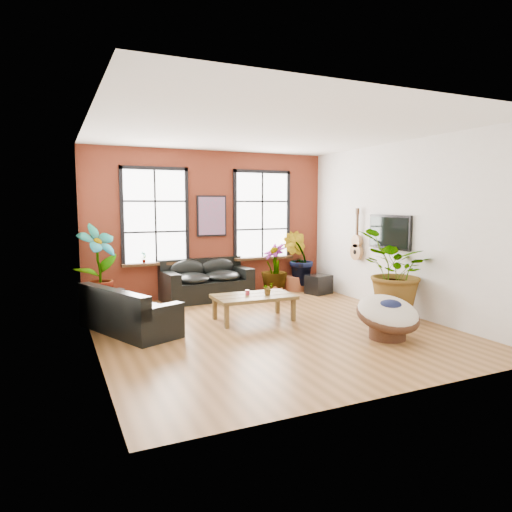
{
  "coord_description": "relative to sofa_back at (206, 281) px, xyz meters",
  "views": [
    {
      "loc": [
        -3.56,
        -7.26,
        2.24
      ],
      "look_at": [
        0.0,
        0.6,
        1.25
      ],
      "focal_mm": 32.0,
      "sensor_mm": 36.0,
      "label": 1
    }
  ],
  "objects": [
    {
      "name": "pot_mid",
      "position": [
        1.55,
        -0.51,
        -0.26
      ],
      "size": [
        0.52,
        0.52,
        0.34
      ],
      "rotation": [
        0.0,
        0.0,
        -0.11
      ],
      "color": "#995232",
      "rests_on": "ground"
    },
    {
      "name": "poster",
      "position": [
        0.27,
        0.29,
        1.52
      ],
      "size": [
        0.74,
        0.06,
        0.98
      ],
      "color": "black",
      "rests_on": "room"
    },
    {
      "name": "sill_plant_left",
      "position": [
        -1.38,
        0.24,
        0.61
      ],
      "size": [
        0.17,
        0.17,
        0.27
      ],
      "primitive_type": "imported",
      "rotation": [
        0.0,
        0.0,
        0.79
      ],
      "color": "#165418",
      "rests_on": "room"
    },
    {
      "name": "papasan_chair",
      "position": [
        1.76,
        -4.31,
        -0.03
      ],
      "size": [
        1.17,
        1.19,
        0.78
      ],
      "rotation": [
        0.0,
        0.0,
        -0.14
      ],
      "color": "#432718",
      "rests_on": "ground"
    },
    {
      "name": "coffee_table",
      "position": [
        0.23,
        -2.28,
        0.01
      ],
      "size": [
        1.55,
        0.91,
        0.59
      ],
      "rotation": [
        0.0,
        0.0,
        -0.02
      ],
      "color": "#503E1C",
      "rests_on": "ground"
    },
    {
      "name": "floor_plant_back_right",
      "position": [
        2.52,
        0.04,
        0.42
      ],
      "size": [
        0.98,
        0.96,
        1.39
      ],
      "primitive_type": "imported",
      "rotation": [
        0.0,
        0.0,
        2.48
      ],
      "color": "#165418",
      "rests_on": "ground"
    },
    {
      "name": "pot_right_wall",
      "position": [
        2.72,
        -3.36,
        -0.25
      ],
      "size": [
        0.64,
        0.64,
        0.36
      ],
      "rotation": [
        0.0,
        0.0,
        -0.39
      ],
      "color": "#995232",
      "rests_on": "ground"
    },
    {
      "name": "sill_plant_right",
      "position": [
        1.97,
        0.24,
        0.61
      ],
      "size": [
        0.19,
        0.19,
        0.27
      ],
      "primitive_type": "imported",
      "rotation": [
        0.0,
        0.0,
        3.49
      ],
      "color": "#165418",
      "rests_on": "room"
    },
    {
      "name": "floor_plant_back_left",
      "position": [
        -2.4,
        -0.26,
        0.57
      ],
      "size": [
        1.08,
        0.98,
        1.69
      ],
      "primitive_type": "imported",
      "rotation": [
        0.0,
        0.0,
        0.56
      ],
      "color": "#165418",
      "rests_on": "ground"
    },
    {
      "name": "sofa_left",
      "position": [
        -2.13,
        -2.12,
        -0.07
      ],
      "size": [
        1.57,
        2.19,
        0.8
      ],
      "rotation": [
        0.0,
        0.0,
        1.97
      ],
      "color": "black",
      "rests_on": "ground"
    },
    {
      "name": "table_plant",
      "position": [
        0.49,
        -2.36,
        0.18
      ],
      "size": [
        0.27,
        0.25,
        0.24
      ],
      "primitive_type": "imported",
      "rotation": [
        0.0,
        0.0,
        0.39
      ],
      "color": "#165418",
      "rests_on": "coffee_table"
    },
    {
      "name": "tv_wall_unit",
      "position": [
        3.2,
        -2.3,
        1.11
      ],
      "size": [
        0.13,
        1.86,
        1.2
      ],
      "color": "black",
      "rests_on": "room"
    },
    {
      "name": "floor_plant_mid",
      "position": [
        1.56,
        -0.5,
        0.29
      ],
      "size": [
        0.74,
        0.74,
        1.16
      ],
      "primitive_type": "imported",
      "rotation": [
        0.0,
        0.0,
        4.86
      ],
      "color": "#165418",
      "rests_on": "ground"
    },
    {
      "name": "pot_back_right",
      "position": [
        2.48,
        0.07,
        -0.24
      ],
      "size": [
        0.65,
        0.65,
        0.38
      ],
      "rotation": [
        0.0,
        0.0,
        0.31
      ],
      "color": "#995232",
      "rests_on": "ground"
    },
    {
      "name": "room",
      "position": [
        0.27,
        -2.75,
        1.32
      ],
      "size": [
        6.04,
        6.54,
        3.54
      ],
      "color": "brown",
      "rests_on": "ground"
    },
    {
      "name": "pot_back_left",
      "position": [
        -2.38,
        -0.28,
        -0.23
      ],
      "size": [
        0.63,
        0.63,
        0.4
      ],
      "rotation": [
        0.0,
        0.0,
        -0.16
      ],
      "color": "#995232",
      "rests_on": "ground"
    },
    {
      "name": "floor_plant_right_wall",
      "position": [
        2.73,
        -3.38,
        0.53
      ],
      "size": [
        1.85,
        1.78,
        1.59
      ],
      "primitive_type": "imported",
      "rotation": [
        0.0,
        0.0,
        3.65
      ],
      "color": "#165418",
      "rests_on": "ground"
    },
    {
      "name": "sofa_back",
      "position": [
        0.0,
        0.0,
        0.0
      ],
      "size": [
        2.13,
        1.16,
        0.95
      ],
      "rotation": [
        0.0,
        0.0,
        0.08
      ],
      "color": "black",
      "rests_on": "ground"
    },
    {
      "name": "media_box",
      "position": [
        2.77,
        -0.57,
        -0.19
      ],
      "size": [
        0.68,
        0.61,
        0.47
      ],
      "rotation": [
        0.0,
        0.0,
        0.29
      ],
      "color": "black",
      "rests_on": "ground"
    }
  ]
}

